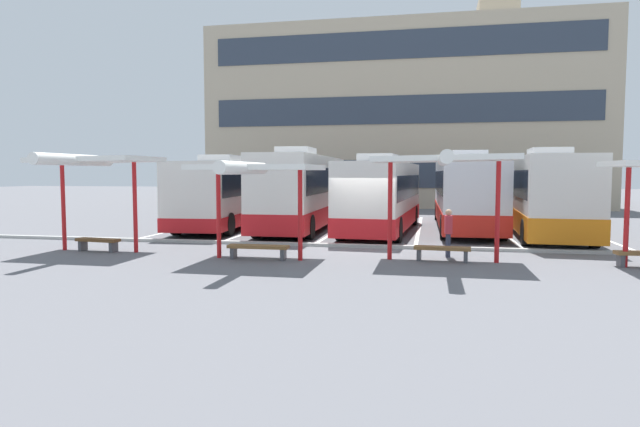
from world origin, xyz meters
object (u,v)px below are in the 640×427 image
bench_1 (258,249)px  waiting_shelter_2 (444,161)px  waiting_shelter_1 (256,170)px  bench_2 (442,250)px  waiting_passenger_0 (448,230)px  coach_bus_2 (382,197)px  bench_0 (98,242)px  coach_bus_0 (231,193)px  coach_bus_1 (303,192)px  coach_bus_3 (465,193)px  waiting_shelter_0 (93,162)px  coach_bus_4 (542,195)px

bench_1 → waiting_shelter_2: (5.58, 0.58, 2.68)m
waiting_shelter_1 → bench_2: size_ratio=2.76×
waiting_shelter_1 → bench_1: (0.00, 0.18, -2.43)m
waiting_passenger_0 → coach_bus_2: bearing=111.0°
bench_0 → waiting_shelter_1: 6.41m
coach_bus_0 → waiting_passenger_0: coach_bus_0 is taller
bench_0 → waiting_shelter_2: (11.46, 0.05, 2.69)m
coach_bus_1 → coach_bus_3: (7.60, 1.84, -0.08)m
bench_1 → coach_bus_0: bearing=115.1°
bench_0 → waiting_passenger_0: bearing=5.4°
coach_bus_0 → bench_2: coach_bus_0 is taller
coach_bus_0 → coach_bus_3: size_ratio=0.93×
waiting_shelter_0 → bench_2: size_ratio=2.59×
coach_bus_2 → waiting_shelter_2: coach_bus_2 is taller
waiting_shelter_2 → bench_0: bearing=-179.8°
coach_bus_3 → waiting_shelter_2: size_ratio=2.74×
waiting_shelter_0 → coach_bus_3: bearing=40.0°
coach_bus_2 → bench_1: coach_bus_2 is taller
coach_bus_3 → waiting_shelter_0: size_ratio=2.84×
waiting_passenger_0 → waiting_shelter_1: bearing=-162.4°
waiting_shelter_1 → bench_1: bearing=90.0°
coach_bus_1 → waiting_shelter_1: (0.75, -9.40, 1.00)m
coach_bus_0 → bench_2: 13.72m
bench_2 → bench_0: bearing=-178.8°
coach_bus_4 → bench_2: size_ratio=7.36×
coach_bus_0 → waiting_shelter_1: (4.62, -10.04, 1.12)m
waiting_shelter_1 → bench_1: waiting_shelter_1 is taller
coach_bus_2 → waiting_shelter_2: bearing=-72.8°
coach_bus_3 → bench_2: size_ratio=7.34×
coach_bus_2 → coach_bus_3: bearing=32.1°
bench_0 → bench_2: (11.46, 0.24, 0.00)m
waiting_shelter_2 → waiting_passenger_0: 2.41m
waiting_shelter_1 → bench_2: 6.17m
waiting_shelter_2 → bench_2: 2.69m
bench_1 → bench_0: bearing=174.8°
coach_bus_0 → waiting_shelter_0: coach_bus_0 is taller
bench_0 → bench_1: 5.91m
bench_1 → bench_2: (5.58, 0.78, -0.01)m
coach_bus_3 → bench_2: (-1.27, -10.28, -1.36)m
coach_bus_0 → waiting_shelter_1: size_ratio=2.48×
coach_bus_4 → waiting_shelter_0: size_ratio=2.84×
coach_bus_1 → bench_2: coach_bus_1 is taller
bench_0 → waiting_passenger_0: waiting_passenger_0 is taller
bench_2 → coach_bus_0: bearing=138.3°
bench_1 → waiting_passenger_0: waiting_passenger_0 is taller
coach_bus_0 → bench_0: (-1.26, -9.32, -1.32)m
coach_bus_2 → waiting_shelter_1: size_ratio=2.24×
waiting_shelter_0 → waiting_passenger_0: 11.93m
waiting_shelter_0 → bench_1: size_ratio=2.31×
coach_bus_3 → bench_2: bearing=-97.0°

